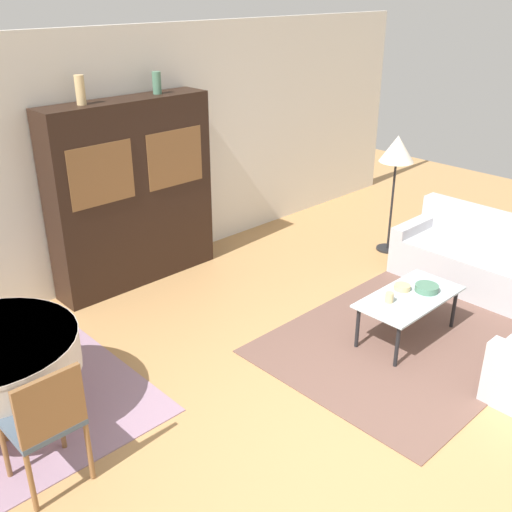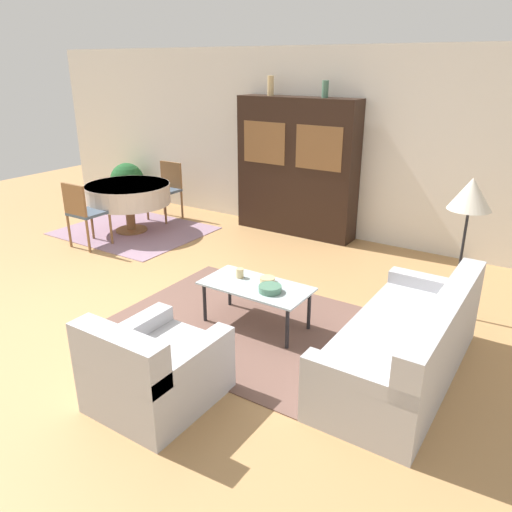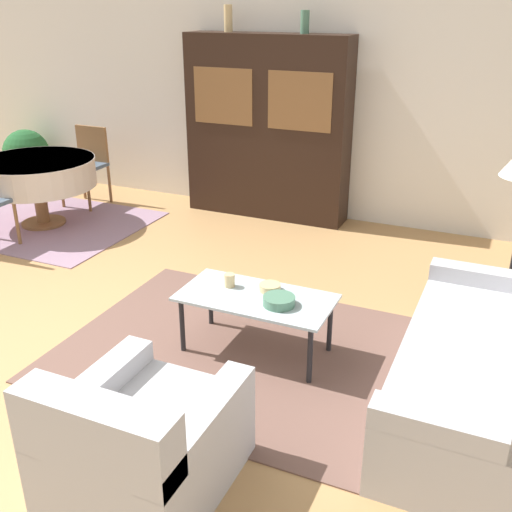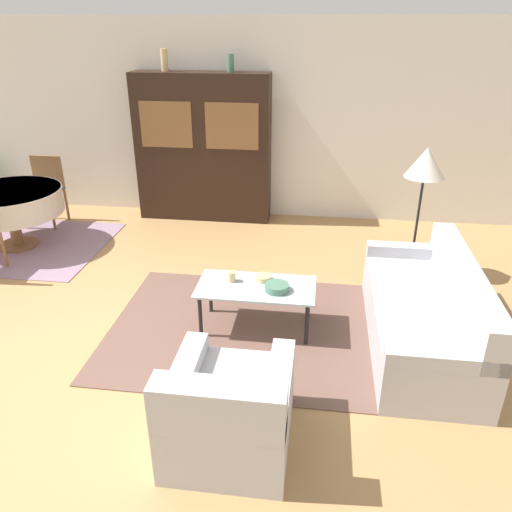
{
  "view_description": "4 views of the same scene",
  "coord_description": "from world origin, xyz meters",
  "px_view_note": "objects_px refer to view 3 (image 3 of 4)",
  "views": [
    {
      "loc": [
        -3.02,
        -1.97,
        3.09
      ],
      "look_at": [
        0.2,
        1.4,
        0.95
      ],
      "focal_mm": 42.0,
      "sensor_mm": 36.0,
      "label": 1
    },
    {
      "loc": [
        3.8,
        -3.14,
        2.48
      ],
      "look_at": [
        1.38,
        0.57,
        0.75
      ],
      "focal_mm": 35.0,
      "sensor_mm": 36.0,
      "label": 2
    },
    {
      "loc": [
        2.89,
        -2.82,
        2.34
      ],
      "look_at": [
        1.38,
        0.57,
        0.75
      ],
      "focal_mm": 42.0,
      "sensor_mm": 36.0,
      "label": 3
    },
    {
      "loc": [
        1.91,
        -3.37,
        2.65
      ],
      "look_at": [
        1.38,
        0.57,
        0.75
      ],
      "focal_mm": 35.0,
      "sensor_mm": 36.0,
      "label": 4
    }
  ],
  "objects_px": {
    "potted_plant": "(26,154)",
    "bowl": "(279,301)",
    "cup": "(229,280)",
    "vase_short": "(305,22)",
    "coffee_table": "(256,302)",
    "dining_table": "(36,173)",
    "armchair": "(141,444)",
    "vase_tall": "(228,18)",
    "display_cabinet": "(267,128)",
    "couch": "(482,369)",
    "dining_chair_far": "(87,160)",
    "bowl_small": "(270,287)"
  },
  "relations": [
    {
      "from": "dining_chair_far",
      "to": "vase_short",
      "type": "height_order",
      "value": "vase_short"
    },
    {
      "from": "coffee_table",
      "to": "vase_tall",
      "type": "distance_m",
      "value": 3.68
    },
    {
      "from": "armchair",
      "to": "dining_table",
      "type": "height_order",
      "value": "armchair"
    },
    {
      "from": "coffee_table",
      "to": "display_cabinet",
      "type": "distance_m",
      "value": 3.09
    },
    {
      "from": "dining_chair_far",
      "to": "bowl",
      "type": "relative_size",
      "value": 4.24
    },
    {
      "from": "potted_plant",
      "to": "bowl",
      "type": "bearing_deg",
      "value": -29.27
    },
    {
      "from": "coffee_table",
      "to": "couch",
      "type": "bearing_deg",
      "value": -1.78
    },
    {
      "from": "coffee_table",
      "to": "vase_tall",
      "type": "height_order",
      "value": "vase_tall"
    },
    {
      "from": "cup",
      "to": "vase_tall",
      "type": "height_order",
      "value": "vase_tall"
    },
    {
      "from": "bowl",
      "to": "vase_tall",
      "type": "relative_size",
      "value": 0.79
    },
    {
      "from": "coffee_table",
      "to": "bowl_small",
      "type": "relative_size",
      "value": 7.06
    },
    {
      "from": "cup",
      "to": "vase_short",
      "type": "bearing_deg",
      "value": 99.75
    },
    {
      "from": "couch",
      "to": "vase_tall",
      "type": "height_order",
      "value": "vase_tall"
    },
    {
      "from": "coffee_table",
      "to": "potted_plant",
      "type": "xyz_separation_m",
      "value": [
        -4.56,
        2.61,
        0.03
      ]
    },
    {
      "from": "dining_chair_far",
      "to": "bowl_small",
      "type": "distance_m",
      "value": 3.97
    },
    {
      "from": "couch",
      "to": "bowl",
      "type": "distance_m",
      "value": 1.33
    },
    {
      "from": "coffee_table",
      "to": "dining_table",
      "type": "height_order",
      "value": "dining_table"
    },
    {
      "from": "vase_tall",
      "to": "vase_short",
      "type": "distance_m",
      "value": 0.88
    },
    {
      "from": "couch",
      "to": "armchair",
      "type": "xyz_separation_m",
      "value": [
        -1.5,
        -1.39,
        -0.0
      ]
    },
    {
      "from": "coffee_table",
      "to": "potted_plant",
      "type": "height_order",
      "value": "potted_plant"
    },
    {
      "from": "bowl",
      "to": "vase_tall",
      "type": "distance_m",
      "value": 3.77
    },
    {
      "from": "display_cabinet",
      "to": "bowl_small",
      "type": "distance_m",
      "value": 2.99
    },
    {
      "from": "bowl",
      "to": "cup",
      "type": "bearing_deg",
      "value": 164.42
    },
    {
      "from": "couch",
      "to": "armchair",
      "type": "distance_m",
      "value": 2.05
    },
    {
      "from": "coffee_table",
      "to": "bowl",
      "type": "relative_size",
      "value": 4.94
    },
    {
      "from": "dining_table",
      "to": "cup",
      "type": "bearing_deg",
      "value": -24.33
    },
    {
      "from": "dining_table",
      "to": "bowl_small",
      "type": "xyz_separation_m",
      "value": [
        3.33,
        -1.32,
        -0.13
      ]
    },
    {
      "from": "dining_table",
      "to": "vase_short",
      "type": "height_order",
      "value": "vase_short"
    },
    {
      "from": "cup",
      "to": "dining_chair_far",
      "type": "bearing_deg",
      "value": 143.75
    },
    {
      "from": "couch",
      "to": "display_cabinet",
      "type": "bearing_deg",
      "value": 42.65
    },
    {
      "from": "display_cabinet",
      "to": "vase_tall",
      "type": "bearing_deg",
      "value": 179.89
    },
    {
      "from": "dining_table",
      "to": "bowl",
      "type": "distance_m",
      "value": 3.78
    },
    {
      "from": "armchair",
      "to": "cup",
      "type": "xyz_separation_m",
      "value": [
        -0.25,
        1.51,
        0.21
      ]
    },
    {
      "from": "armchair",
      "to": "coffee_table",
      "type": "height_order",
      "value": "armchair"
    },
    {
      "from": "vase_short",
      "to": "potted_plant",
      "type": "height_order",
      "value": "vase_short"
    },
    {
      "from": "display_cabinet",
      "to": "coffee_table",
      "type": "bearing_deg",
      "value": -68.28
    },
    {
      "from": "display_cabinet",
      "to": "bowl_small",
      "type": "height_order",
      "value": "display_cabinet"
    },
    {
      "from": "coffee_table",
      "to": "dining_chair_far",
      "type": "xyz_separation_m",
      "value": [
        -3.27,
        2.29,
        0.15
      ]
    },
    {
      "from": "couch",
      "to": "vase_short",
      "type": "xyz_separation_m",
      "value": [
        -2.22,
        2.86,
        1.84
      ]
    },
    {
      "from": "display_cabinet",
      "to": "potted_plant",
      "type": "xyz_separation_m",
      "value": [
        -3.44,
        -0.2,
        -0.58
      ]
    },
    {
      "from": "coffee_table",
      "to": "display_cabinet",
      "type": "relative_size",
      "value": 0.54
    },
    {
      "from": "armchair",
      "to": "dining_table",
      "type": "bearing_deg",
      "value": 138.75
    },
    {
      "from": "bowl_small",
      "to": "vase_short",
      "type": "bearing_deg",
      "value": 105.83
    },
    {
      "from": "armchair",
      "to": "coffee_table",
      "type": "relative_size",
      "value": 0.85
    },
    {
      "from": "vase_tall",
      "to": "bowl",
      "type": "bearing_deg",
      "value": -58.16
    },
    {
      "from": "cup",
      "to": "coffee_table",
      "type": "bearing_deg",
      "value": -15.45
    },
    {
      "from": "dining_chair_far",
      "to": "coffee_table",
      "type": "bearing_deg",
      "value": 145.01
    },
    {
      "from": "potted_plant",
      "to": "display_cabinet",
      "type": "bearing_deg",
      "value": 3.34
    },
    {
      "from": "couch",
      "to": "dining_chair_far",
      "type": "height_order",
      "value": "dining_chair_far"
    },
    {
      "from": "cup",
      "to": "bowl",
      "type": "distance_m",
      "value": 0.45
    }
  ]
}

